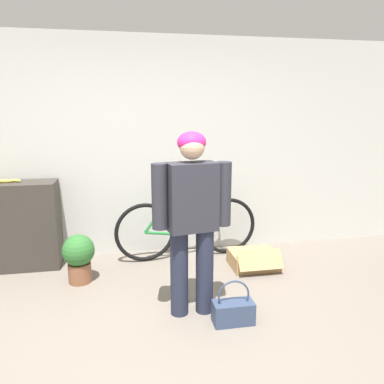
% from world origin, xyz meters
% --- Properties ---
extents(ground_plane, '(14.00, 14.00, 0.00)m').
position_xyz_m(ground_plane, '(0.00, 0.00, 0.00)').
color(ground_plane, slate).
extents(wall_back, '(8.00, 0.07, 2.60)m').
position_xyz_m(wall_back, '(0.00, 2.29, 1.30)').
color(wall_back, silver).
rests_on(wall_back, ground_plane).
extents(side_shelf, '(0.77, 0.38, 0.98)m').
position_xyz_m(side_shelf, '(-1.40, 2.05, 0.49)').
color(side_shelf, '#38332D').
rests_on(side_shelf, ground_plane).
extents(person, '(0.67, 0.28, 1.58)m').
position_xyz_m(person, '(0.28, 0.74, 0.92)').
color(person, '#23283D').
rests_on(person, ground_plane).
extents(bicycle, '(1.73, 0.46, 0.78)m').
position_xyz_m(bicycle, '(0.46, 1.99, 0.38)').
color(bicycle, black).
rests_on(bicycle, ground_plane).
extents(banana, '(0.34, 0.09, 0.04)m').
position_xyz_m(banana, '(-1.54, 2.06, 1.00)').
color(banana, '#EAD64C').
rests_on(banana, side_shelf).
extents(handbag, '(0.34, 0.17, 0.38)m').
position_xyz_m(handbag, '(0.59, 0.50, 0.11)').
color(handbag, '#334260').
rests_on(handbag, ground_plane).
extents(cardboard_box, '(0.52, 0.49, 0.26)m').
position_xyz_m(cardboard_box, '(1.15, 1.57, 0.09)').
color(cardboard_box, tan).
rests_on(cardboard_box, ground_plane).
extents(potted_plant, '(0.33, 0.33, 0.51)m').
position_xyz_m(potted_plant, '(-0.76, 1.53, 0.29)').
color(potted_plant, brown).
rests_on(potted_plant, ground_plane).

